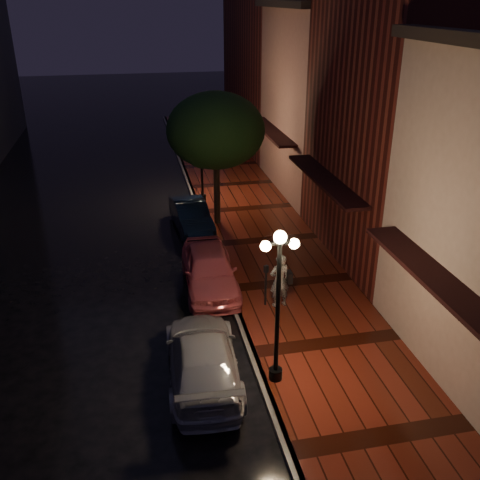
{
  "coord_description": "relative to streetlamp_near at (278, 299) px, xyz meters",
  "views": [
    {
      "loc": [
        -2.89,
        -16.04,
        9.47
      ],
      "look_at": [
        0.67,
        1.25,
        1.4
      ],
      "focal_mm": 40.0,
      "sensor_mm": 36.0,
      "label": 1
    }
  ],
  "objects": [
    {
      "name": "storefront_extra",
      "position": [
        6.65,
        25.0,
        2.4
      ],
      "size": [
        5.0,
        12.0,
        10.0
      ],
      "primitive_type": "cube",
      "color": "#511914",
      "rests_on": "ground"
    },
    {
      "name": "storefront_far",
      "position": [
        6.65,
        15.0,
        1.9
      ],
      "size": [
        5.0,
        8.0,
        9.0
      ],
      "primitive_type": "cube",
      "color": "#8C5951",
      "rests_on": "ground"
    },
    {
      "name": "streetlamp_far",
      "position": [
        0.0,
        14.0,
        0.0
      ],
      "size": [
        0.96,
        0.36,
        4.31
      ],
      "color": "black",
      "rests_on": "sidewalk"
    },
    {
      "name": "street_tree",
      "position": [
        0.26,
        10.99,
        1.64
      ],
      "size": [
        4.16,
        4.16,
        5.8
      ],
      "color": "black",
      "rests_on": "sidewalk"
    },
    {
      "name": "ground",
      "position": [
        -0.35,
        5.0,
        -2.6
      ],
      "size": [
        120.0,
        120.0,
        0.0
      ],
      "primitive_type": "plane",
      "color": "black",
      "rests_on": "ground"
    },
    {
      "name": "silver_car",
      "position": [
        -1.87,
        0.57,
        -1.92
      ],
      "size": [
        2.16,
        4.76,
        1.35
      ],
      "primitive_type": "imported",
      "rotation": [
        0.0,
        0.0,
        3.08
      ],
      "color": "#95959C",
      "rests_on": "ground"
    },
    {
      "name": "curb",
      "position": [
        -0.35,
        5.0,
        -2.53
      ],
      "size": [
        0.25,
        60.0,
        0.15
      ],
      "primitive_type": "cube",
      "color": "#595451",
      "rests_on": "ground"
    },
    {
      "name": "parking_meter",
      "position": [
        0.65,
        3.7,
        -1.57
      ],
      "size": [
        0.16,
        0.14,
        1.46
      ],
      "rotation": [
        0.0,
        0.0,
        0.41
      ],
      "color": "black",
      "rests_on": "sidewalk"
    },
    {
      "name": "streetlamp_near",
      "position": [
        0.0,
        0.0,
        0.0
      ],
      "size": [
        0.96,
        0.36,
        4.31
      ],
      "color": "black",
      "rests_on": "sidewalk"
    },
    {
      "name": "sidewalk",
      "position": [
        1.9,
        5.0,
        -2.53
      ],
      "size": [
        4.5,
        60.0,
        0.15
      ],
      "primitive_type": "cube",
      "color": "#40150B",
      "rests_on": "ground"
    },
    {
      "name": "navy_car",
      "position": [
        -0.95,
        10.81,
        -1.95
      ],
      "size": [
        1.72,
        4.03,
        1.29
      ],
      "primitive_type": "imported",
      "rotation": [
        0.0,
        0.0,
        0.09
      ],
      "color": "black",
      "rests_on": "ground"
    },
    {
      "name": "storefront_mid",
      "position": [
        6.65,
        7.0,
        2.9
      ],
      "size": [
        5.0,
        8.0,
        11.0
      ],
      "primitive_type": "cube",
      "color": "#511914",
      "rests_on": "ground"
    },
    {
      "name": "pink_car",
      "position": [
        -0.95,
        5.41,
        -1.85
      ],
      "size": [
        1.9,
        4.48,
        1.51
      ],
      "primitive_type": "imported",
      "rotation": [
        0.0,
        0.0,
        -0.03
      ],
      "color": "#D75860",
      "rests_on": "ground"
    },
    {
      "name": "woman_with_umbrella",
      "position": [
        1.08,
        3.58,
        -0.73
      ],
      "size": [
        1.08,
        1.1,
        2.6
      ],
      "rotation": [
        0.0,
        0.0,
        3.29
      ],
      "color": "silver",
      "rests_on": "sidewalk"
    }
  ]
}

